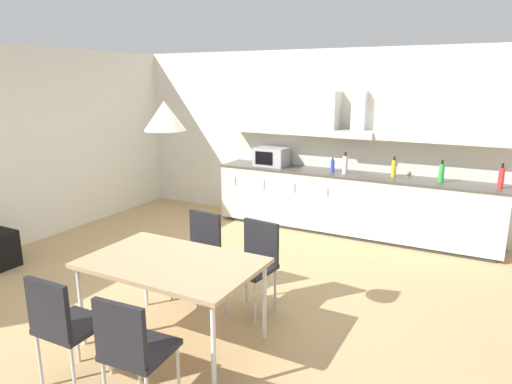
% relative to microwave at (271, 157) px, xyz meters
% --- Properties ---
extents(ground_plane, '(8.78, 8.85, 0.02)m').
position_rel_microwave_xyz_m(ground_plane, '(0.47, -2.66, -1.03)').
color(ground_plane, tan).
extents(wall_back, '(7.03, 0.10, 2.61)m').
position_rel_microwave_xyz_m(wall_back, '(0.47, 0.34, 0.28)').
color(wall_back, silver).
rests_on(wall_back, ground_plane).
extents(wall_left, '(0.10, 7.08, 2.61)m').
position_rel_microwave_xyz_m(wall_left, '(-2.51, -2.66, 0.28)').
color(wall_left, silver).
rests_on(wall_left, ground_plane).
extents(kitchen_counter, '(4.02, 0.61, 0.88)m').
position_rel_microwave_xyz_m(kitchen_counter, '(1.27, 0.00, -0.58)').
color(kitchen_counter, '#333333').
rests_on(kitchen_counter, ground_plane).
extents(backsplash_tile, '(4.00, 0.02, 0.46)m').
position_rel_microwave_xyz_m(backsplash_tile, '(1.27, 0.28, 0.09)').
color(backsplash_tile, silver).
rests_on(backsplash_tile, kitchen_counter).
extents(upper_wall_cabinets, '(4.00, 0.40, 0.64)m').
position_rel_microwave_xyz_m(upper_wall_cabinets, '(1.27, 0.12, 0.67)').
color(upper_wall_cabinets, silver).
extents(microwave, '(0.48, 0.35, 0.28)m').
position_rel_microwave_xyz_m(microwave, '(0.00, 0.00, 0.00)').
color(microwave, '#ADADB2').
rests_on(microwave, kitchen_counter).
extents(bottle_red, '(0.07, 0.07, 0.31)m').
position_rel_microwave_xyz_m(bottle_red, '(3.13, -0.05, -0.01)').
color(bottle_red, red).
rests_on(bottle_red, kitchen_counter).
extents(bottle_yellow, '(0.06, 0.06, 0.28)m').
position_rel_microwave_xyz_m(bottle_yellow, '(1.83, 0.04, -0.02)').
color(bottle_yellow, yellow).
rests_on(bottle_yellow, kitchen_counter).
extents(bottle_blue, '(0.06, 0.06, 0.20)m').
position_rel_microwave_xyz_m(bottle_blue, '(0.98, -0.01, -0.05)').
color(bottle_blue, blue).
rests_on(bottle_blue, kitchen_counter).
extents(bottle_green, '(0.07, 0.07, 0.29)m').
position_rel_microwave_xyz_m(bottle_green, '(2.45, -0.01, -0.02)').
color(bottle_green, green).
rests_on(bottle_green, kitchen_counter).
extents(bottle_white, '(0.07, 0.07, 0.31)m').
position_rel_microwave_xyz_m(bottle_white, '(1.18, -0.06, -0.01)').
color(bottle_white, white).
rests_on(bottle_white, kitchen_counter).
extents(dining_table, '(1.43, 0.90, 0.74)m').
position_rel_microwave_xyz_m(dining_table, '(0.81, -3.47, -0.33)').
color(dining_table, tan).
rests_on(dining_table, ground_plane).
extents(chair_far_right, '(0.44, 0.44, 0.87)m').
position_rel_microwave_xyz_m(chair_far_right, '(1.14, -2.64, -0.49)').
color(chair_far_right, black).
rests_on(chair_far_right, ground_plane).
extents(chair_near_left, '(0.41, 0.41, 0.87)m').
position_rel_microwave_xyz_m(chair_near_left, '(0.49, -4.30, -0.49)').
color(chair_near_left, black).
rests_on(chair_near_left, ground_plane).
extents(chair_far_left, '(0.43, 0.43, 0.87)m').
position_rel_microwave_xyz_m(chair_far_left, '(0.49, -2.64, -0.49)').
color(chair_far_left, black).
rests_on(chair_far_left, ground_plane).
extents(chair_near_right, '(0.43, 0.43, 0.87)m').
position_rel_microwave_xyz_m(chair_near_right, '(1.13, -4.30, -0.49)').
color(chair_near_right, black).
rests_on(chair_near_right, ground_plane).
extents(pendant_lamp, '(0.32, 0.32, 0.22)m').
position_rel_microwave_xyz_m(pendant_lamp, '(0.81, -3.47, 0.88)').
color(pendant_lamp, silver).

